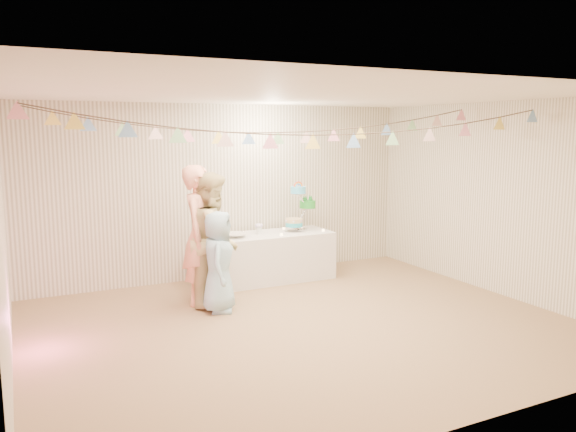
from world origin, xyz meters
name	(u,v)px	position (x,y,z in m)	size (l,w,h in m)	color
floor	(303,326)	(0.00, 0.00, 0.00)	(6.00, 6.00, 0.00)	#846647
ceiling	(304,94)	(0.00, 0.00, 2.60)	(6.00, 6.00, 0.00)	white
back_wall	(226,192)	(0.00, 2.50, 1.30)	(6.00, 6.00, 0.00)	silver
front_wall	(467,260)	(0.00, -2.50, 1.30)	(6.00, 6.00, 0.00)	silver
left_wall	(2,236)	(-3.00, 0.00, 1.30)	(5.00, 5.00, 0.00)	silver
right_wall	(501,199)	(3.00, 0.00, 1.30)	(5.00, 5.00, 0.00)	silver
table	(269,257)	(0.48, 1.99, 0.35)	(1.88, 0.75, 0.70)	silver
cake_stand	(300,205)	(1.03, 2.04, 1.10)	(0.62, 0.37, 0.70)	silver
cake_bottom	(293,223)	(0.88, 1.98, 0.84)	(0.31, 0.31, 0.15)	#29AFC3
cake_middle	(308,203)	(1.21, 2.13, 1.11)	(0.27, 0.27, 0.22)	green
cake_top_tier	(298,187)	(0.97, 2.01, 1.38)	(0.25, 0.25, 0.19)	#4ABBEB
platter	(235,233)	(-0.08, 1.94, 0.76)	(0.34, 0.34, 0.02)	white
posy	(259,226)	(0.34, 2.04, 0.83)	(0.14, 0.14, 0.15)	white
person_adult_a	(200,235)	(-0.78, 1.36, 0.89)	(0.65, 0.43, 1.79)	#FDA584
person_adult_b	(214,239)	(-0.63, 1.27, 0.85)	(0.82, 0.64, 1.70)	#D3C082
person_child	(219,262)	(-0.69, 0.93, 0.63)	(0.61, 0.40, 1.25)	#96C0D5
bunting_back	(263,120)	(0.00, 1.10, 2.35)	(5.60, 1.10, 0.40)	pink
bunting_front	(313,120)	(0.00, -0.20, 2.32)	(5.60, 0.90, 0.36)	#72A5E5
tealight_0	(221,239)	(-0.32, 1.84, 0.72)	(0.04, 0.04, 0.03)	#FFD88C
tealight_1	(243,232)	(0.13, 2.17, 0.72)	(0.04, 0.04, 0.03)	#FFD88C
tealight_2	(282,234)	(0.58, 1.77, 0.72)	(0.04, 0.04, 0.03)	#FFD88C
tealight_3	(284,228)	(0.83, 2.21, 0.72)	(0.04, 0.04, 0.03)	#FFD88C
tealight_4	(323,230)	(1.30, 1.81, 0.72)	(0.04, 0.04, 0.03)	#FFD88C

